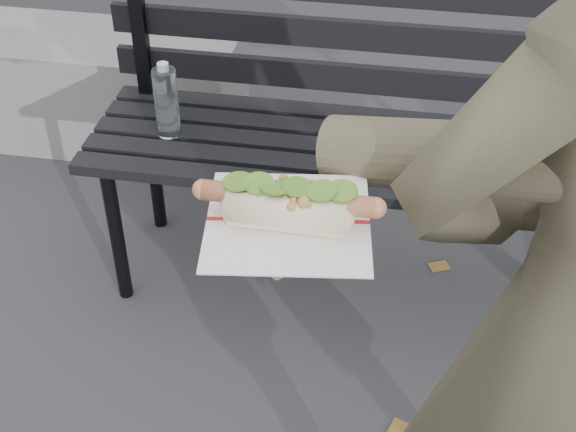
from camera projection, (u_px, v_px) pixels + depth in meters
name	position (u px, v px, depth m)	size (l,w,h in m)	color
park_bench	(366.00, 120.00, 2.15)	(1.50, 0.44, 0.88)	black
concrete_block	(78.00, 86.00, 2.96)	(1.20, 0.40, 0.40)	slate
held_hotdog	(465.00, 177.00, 0.93)	(0.63, 0.31, 0.20)	#44402D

